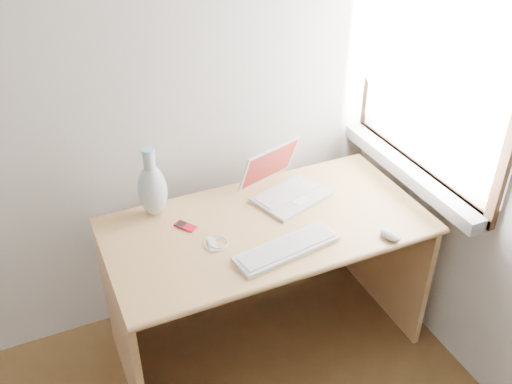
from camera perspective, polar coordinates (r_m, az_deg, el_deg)
name	(u,v)px	position (r m, az deg, el deg)	size (l,w,h in m)	color
window	(429,69)	(2.52, 16.95, 11.69)	(0.11, 0.99, 1.10)	white
desk	(259,250)	(2.59, 0.27, -5.78)	(1.36, 0.68, 0.72)	tan
laptop	(287,184)	(2.57, 3.16, 0.76)	(0.37, 0.35, 0.22)	silver
external_keyboard	(287,248)	(2.26, 3.10, -5.64)	(0.45, 0.20, 0.02)	white
mouse	(390,235)	(2.38, 13.29, -4.18)	(0.06, 0.10, 0.03)	silver
ipod	(186,226)	(2.40, -7.05, -3.41)	(0.09, 0.10, 0.01)	#A20B1F
cable_coil	(216,243)	(2.30, -4.00, -5.12)	(0.11, 0.11, 0.01)	white
remote	(212,244)	(2.30, -4.38, -5.22)	(0.03, 0.09, 0.01)	white
vase	(152,188)	(2.43, -10.33, 0.37)	(0.12, 0.12, 0.32)	silver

